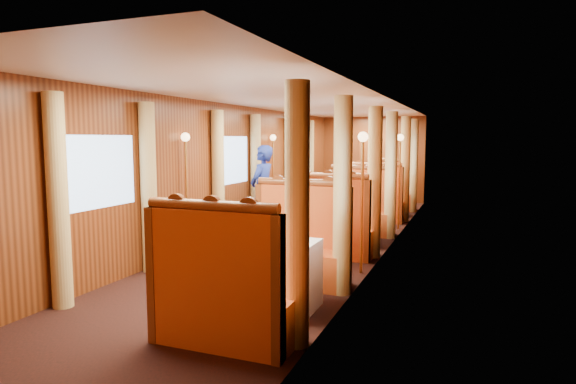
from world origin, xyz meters
The scene contains 49 objects.
floor centered at (0.00, 0.00, 0.00)m, with size 3.00×12.00×0.01m, color black, non-canonical shape.
ceiling centered at (0.00, 0.00, 2.50)m, with size 3.00×12.00×0.01m, color silver, non-canonical shape.
wall_far centered at (0.00, 6.00, 1.25)m, with size 3.00×2.50×0.01m, color brown, non-canonical shape.
wall_near centered at (0.00, -6.00, 1.25)m, with size 3.00×2.50×0.01m, color brown, non-canonical shape.
wall_left centered at (-1.50, 0.00, 1.25)m, with size 12.00×2.50×0.01m, color brown, non-canonical shape.
wall_right centered at (1.50, 0.00, 1.25)m, with size 12.00×2.50×0.01m, color brown, non-canonical shape.
doorway_far centered at (0.00, 5.97, 1.00)m, with size 0.80×0.04×2.00m, color brown.
table_near centered at (0.75, -3.50, 0.38)m, with size 1.05×0.72×0.75m, color white.
banquette_near_fwd centered at (0.75, -4.51, 0.42)m, with size 1.30×0.55×1.34m.
banquette_near_aft centered at (0.75, -2.49, 0.42)m, with size 1.30×0.55×1.34m.
table_mid centered at (0.75, 0.00, 0.38)m, with size 1.05×0.72×0.75m, color white.
banquette_mid_fwd centered at (0.75, -1.01, 0.42)m, with size 1.30×0.55×1.34m.
banquette_mid_aft centered at (0.75, 1.01, 0.42)m, with size 1.30×0.55×1.34m.
table_far centered at (0.75, 3.50, 0.38)m, with size 1.05×0.72×0.75m, color white.
banquette_far_fwd centered at (0.75, 2.49, 0.42)m, with size 1.30×0.55×1.34m.
banquette_far_aft centered at (0.75, 4.51, 0.42)m, with size 1.30×0.55×1.34m.
tea_tray centered at (0.63, -3.54, 0.76)m, with size 0.34×0.26×0.01m, color silver.
teapot_left centered at (0.58, -3.64, 0.82)m, with size 0.16×0.12×0.13m, color silver, non-canonical shape.
teapot_right centered at (0.71, -3.63, 0.81)m, with size 0.15×0.11×0.12m, color silver, non-canonical shape.
teapot_back centered at (0.65, -3.43, 0.82)m, with size 0.18×0.13×0.14m, color silver, non-canonical shape.
fruit_plate centered at (1.03, -3.65, 0.77)m, with size 0.20×0.20×0.05m.
cup_inboard centered at (0.36, -3.40, 0.86)m, with size 0.08×0.08×0.26m.
cup_outboard centered at (0.41, -3.27, 0.86)m, with size 0.08×0.08×0.26m.
rose_vase_mid centered at (0.79, -0.02, 0.93)m, with size 0.06×0.06×0.36m.
rose_vase_far centered at (0.77, 3.46, 0.93)m, with size 0.06×0.06×0.36m.
window_left_near centered at (-1.49, -3.50, 1.45)m, with size 1.20×0.90×0.01m, color #8AADDA, non-canonical shape.
curtain_left_near_a centered at (-1.38, -4.28, 1.18)m, with size 0.22×0.22×2.35m, color tan.
curtain_left_near_b centered at (-1.38, -2.72, 1.18)m, with size 0.22×0.22×2.35m, color tan.
window_right_near centered at (1.49, -3.50, 1.45)m, with size 1.20×0.90×0.01m, color #8AADDA, non-canonical shape.
curtain_right_near_a centered at (1.38, -4.28, 1.18)m, with size 0.22×0.22×2.35m, color tan.
curtain_right_near_b centered at (1.38, -2.72, 1.18)m, with size 0.22×0.22×2.35m, color tan.
window_left_mid centered at (-1.49, 0.00, 1.45)m, with size 1.20×0.90×0.01m, color #8AADDA, non-canonical shape.
curtain_left_mid_a centered at (-1.38, -0.78, 1.18)m, with size 0.22×0.22×2.35m, color tan.
curtain_left_mid_b centered at (-1.38, 0.78, 1.18)m, with size 0.22×0.22×2.35m, color tan.
window_right_mid centered at (1.49, 0.00, 1.45)m, with size 1.20×0.90×0.01m, color #8AADDA, non-canonical shape.
curtain_right_mid_a centered at (1.38, -0.78, 1.18)m, with size 0.22×0.22×2.35m, color tan.
curtain_right_mid_b centered at (1.38, 0.78, 1.18)m, with size 0.22×0.22×2.35m, color tan.
window_left_far centered at (-1.49, 3.50, 1.45)m, with size 1.20×0.90×0.01m, color #8AADDA, non-canonical shape.
curtain_left_far_a centered at (-1.38, 2.72, 1.18)m, with size 0.22×0.22×2.35m, color tan.
curtain_left_far_b centered at (-1.38, 4.28, 1.18)m, with size 0.22×0.22×2.35m, color tan.
window_right_far centered at (1.49, 3.50, 1.45)m, with size 1.20×0.90×0.01m, color #8AADDA, non-canonical shape.
curtain_right_far_a centered at (1.38, 2.72, 1.18)m, with size 0.22×0.22×2.35m, color tan.
curtain_right_far_b centered at (1.38, 4.28, 1.18)m, with size 0.22×0.22×2.35m, color tan.
sconce_left_fore centered at (-1.40, -1.75, 1.38)m, with size 0.14×0.14×1.95m.
sconce_right_fore centered at (1.40, -1.75, 1.38)m, with size 0.14×0.14×1.95m.
sconce_left_aft centered at (-1.40, 1.75, 1.38)m, with size 0.14×0.14×1.95m.
sconce_right_aft centered at (1.40, 1.75, 1.38)m, with size 0.14×0.14×1.95m.
steward centered at (-0.93, 0.11, 0.87)m, with size 0.63×0.42×1.74m, color navy.
passenger centered at (0.75, 0.81, 0.74)m, with size 0.40×0.44×0.76m.
Camera 1 is at (2.81, -8.19, 1.85)m, focal length 30.00 mm.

